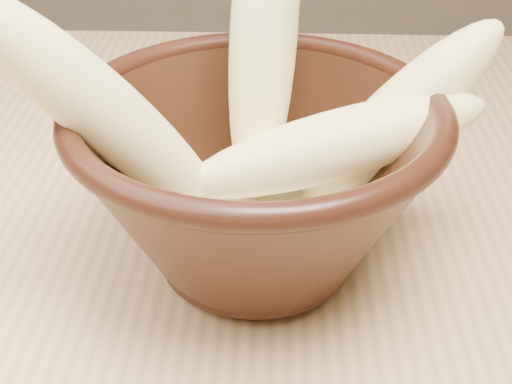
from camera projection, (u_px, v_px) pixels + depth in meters
table at (135, 305)px, 0.57m from camera, size 1.20×0.80×0.75m
bowl at (256, 177)px, 0.44m from camera, size 0.23×0.23×0.13m
milk_puddle at (256, 218)px, 0.46m from camera, size 0.13×0.13×0.02m
banana_upright at (264, 30)px, 0.45m from camera, size 0.06×0.13×0.22m
banana_left at (106, 114)px, 0.40m from camera, size 0.17×0.09×0.18m
banana_right at (399, 117)px, 0.45m from camera, size 0.16×0.08×0.14m
banana_across at (333, 146)px, 0.44m from camera, size 0.20×0.07×0.09m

